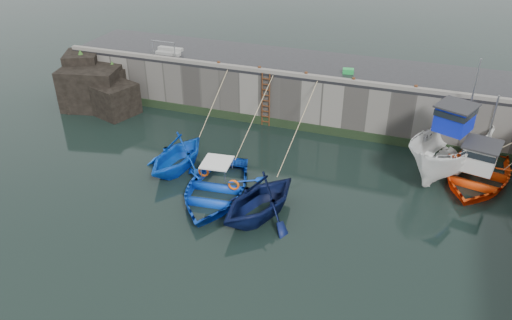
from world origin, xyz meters
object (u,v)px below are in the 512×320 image
(bollard_b, at_px, (259,69))
(bollard_a, at_px, (219,64))
(fish_crate, at_px, (348,71))
(boat_near_white, at_px, (178,168))
(boat_near_blue, at_px, (215,195))
(boat_near_blacktrim, at_px, (259,216))
(ladder, at_px, (266,100))
(bollard_d, at_px, (353,80))
(bollard_e, at_px, (416,88))
(boat_far_white, at_px, (452,149))
(boat_far_orange, at_px, (477,172))
(bollard_c, at_px, (306,74))

(bollard_b, bearing_deg, bollard_a, 180.00)
(fish_crate, height_order, bollard_b, bollard_b)
(boat_near_white, height_order, bollard_a, bollard_a)
(boat_near_blue, xyz_separation_m, boat_near_blacktrim, (2.45, -0.81, 0.00))
(boat_near_white, height_order, boat_near_blue, boat_near_white)
(boat_near_blacktrim, distance_m, bollard_a, 10.98)
(ladder, xyz_separation_m, bollard_d, (4.80, 0.34, 1.71))
(ladder, height_order, bollard_b, bollard_b)
(bollard_e, bearing_deg, boat_far_white, -42.89)
(boat_far_orange, bearing_deg, bollard_a, -177.59)
(bollard_a, relative_size, bollard_c, 1.00)
(ladder, bearing_deg, bollard_b, 146.14)
(boat_near_blacktrim, xyz_separation_m, bollard_a, (-5.61, 8.84, 3.30))
(bollard_d, height_order, bollard_e, same)
(boat_far_white, height_order, bollard_a, boat_far_white)
(bollard_b, distance_m, bollard_d, 5.30)
(ladder, distance_m, bollard_d, 5.11)
(bollard_c, bearing_deg, bollard_b, 180.00)
(boat_near_blue, bearing_deg, bollard_e, 39.08)
(boat_near_white, xyz_separation_m, boat_far_white, (12.74, 4.44, 1.16))
(boat_far_orange, xyz_separation_m, bollard_a, (-14.48, 2.51, 2.89))
(boat_near_blacktrim, bearing_deg, ladder, 128.24)
(fish_crate, distance_m, bollard_d, 1.42)
(boat_far_white, distance_m, bollard_a, 13.51)
(boat_near_blacktrim, height_order, bollard_a, bollard_a)
(ladder, xyz_separation_m, boat_far_orange, (11.48, -2.18, -1.19))
(fish_crate, bearing_deg, bollard_a, -179.41)
(boat_far_orange, distance_m, bollard_d, 7.70)
(boat_near_blue, distance_m, bollard_a, 9.24)
(bollard_a, distance_m, bollard_e, 11.00)
(boat_near_white, distance_m, bollard_d, 10.34)
(boat_near_white, relative_size, boat_near_blacktrim, 0.94)
(bollard_c, relative_size, bollard_e, 1.00)
(boat_near_blue, xyz_separation_m, bollard_d, (4.64, 8.04, 3.30))
(boat_far_white, relative_size, bollard_c, 27.32)
(boat_near_blacktrim, bearing_deg, bollard_e, 79.82)
(ladder, bearing_deg, boat_far_white, -9.45)
(boat_far_white, bearing_deg, bollard_d, -178.05)
(boat_near_blacktrim, bearing_deg, fish_crate, 101.89)
(boat_near_blacktrim, distance_m, bollard_d, 9.69)
(boat_near_blue, bearing_deg, bollard_c, 69.13)
(bollard_b, xyz_separation_m, bollard_c, (2.70, 0.00, 0.00))
(ladder, distance_m, boat_far_white, 10.34)
(boat_far_orange, relative_size, bollard_d, 24.61)
(ladder, xyz_separation_m, fish_crate, (4.27, 1.66, 1.70))
(ladder, xyz_separation_m, bollard_e, (8.00, 0.34, 1.71))
(boat_near_blacktrim, xyz_separation_m, bollard_e, (5.39, 8.84, 3.30))
(fish_crate, height_order, bollard_d, bollard_d)
(bollard_d, bearing_deg, boat_near_blacktrim, -103.90)
(ladder, bearing_deg, boat_near_white, -112.54)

